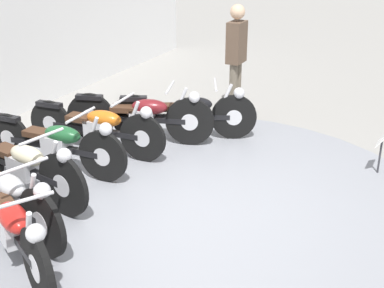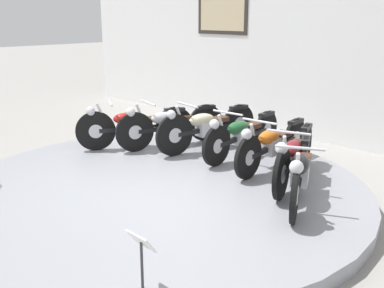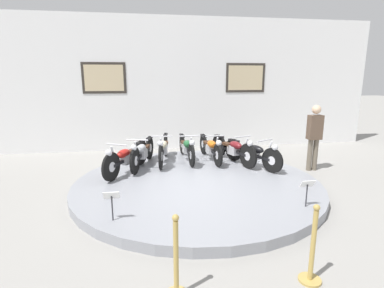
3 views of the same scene
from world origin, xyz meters
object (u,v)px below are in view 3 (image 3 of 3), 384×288
at_px(motorcycle_maroon, 233,148).
at_px(motorcycle_orange, 211,147).
at_px(motorcycle_green, 187,147).
at_px(stanchion_post_left_of_entry, 176,270).
at_px(visitor_standing, 314,134).
at_px(stanchion_post_right_of_entry, 312,256).
at_px(motorcycle_red, 126,157).
at_px(info_placard_front_centre, 307,187).
at_px(motorcycle_black, 253,153).
at_px(motorcycle_cream, 163,148).
at_px(motorcycle_silver, 142,152).
at_px(info_placard_front_left, 112,199).

bearing_deg(motorcycle_maroon, motorcycle_orange, 151.61).
height_order(motorcycle_green, stanchion_post_left_of_entry, stanchion_post_left_of_entry).
distance_m(visitor_standing, stanchion_post_right_of_entry, 4.91).
distance_m(motorcycle_green, motorcycle_maroon, 1.29).
relative_size(motorcycle_red, info_placard_front_centre, 3.49).
bearing_deg(motorcycle_orange, motorcycle_green, 170.53).
bearing_deg(stanchion_post_left_of_entry, info_placard_front_centre, 33.36).
distance_m(motorcycle_red, motorcycle_black, 3.22).
bearing_deg(motorcycle_green, motorcycle_maroon, -18.79).
relative_size(motorcycle_red, visitor_standing, 1.01).
height_order(motorcycle_cream, stanchion_post_left_of_entry, stanchion_post_left_of_entry).
distance_m(info_placard_front_centre, visitor_standing, 3.02).
xyz_separation_m(motorcycle_cream, motorcycle_orange, (1.32, -0.00, -0.03)).
bearing_deg(info_placard_front_centre, motorcycle_green, 116.57).
bearing_deg(motorcycle_green, visitor_standing, -14.86).
relative_size(motorcycle_red, stanchion_post_right_of_entry, 1.75).
bearing_deg(info_placard_front_centre, motorcycle_silver, 134.47).
bearing_deg(info_placard_front_centre, stanchion_post_right_of_entry, -117.49).
relative_size(visitor_standing, stanchion_post_right_of_entry, 1.72).
bearing_deg(motorcycle_red, visitor_standing, 0.08).
bearing_deg(motorcycle_orange, stanchion_post_left_of_entry, -106.75).
bearing_deg(motorcycle_cream, motorcycle_maroon, -9.37).
bearing_deg(motorcycle_orange, visitor_standing, -16.16).
relative_size(motorcycle_silver, motorcycle_maroon, 1.02).
bearing_deg(motorcycle_silver, motorcycle_green, 18.75).
distance_m(motorcycle_orange, motorcycle_black, 1.23).
xyz_separation_m(motorcycle_black, stanchion_post_left_of_entry, (-2.45, -4.19, -0.22)).
relative_size(motorcycle_maroon, motorcycle_black, 1.07).
relative_size(motorcycle_green, motorcycle_black, 1.11).
bearing_deg(motorcycle_silver, info_placard_front_centre, -45.53).
bearing_deg(info_placard_front_left, stanchion_post_left_of_entry, -62.51).
xyz_separation_m(motorcycle_red, visitor_standing, (4.91, 0.01, 0.43)).
distance_m(motorcycle_green, info_placard_front_centre, 3.80).
xyz_separation_m(motorcycle_orange, stanchion_post_right_of_entry, (0.17, -4.96, -0.21)).
bearing_deg(motorcycle_red, motorcycle_maroon, 9.30).
bearing_deg(motorcycle_cream, motorcycle_green, 8.97).
xyz_separation_m(motorcycle_silver, motorcycle_cream, (0.56, 0.31, 0.01)).
distance_m(motorcycle_orange, info_placard_front_centre, 3.45).
bearing_deg(motorcycle_red, info_placard_front_centre, -37.22).
bearing_deg(motorcycle_black, visitor_standing, 0.33).
distance_m(motorcycle_black, visitor_standing, 1.74).
xyz_separation_m(motorcycle_silver, motorcycle_orange, (1.88, 0.31, -0.02)).
height_order(motorcycle_black, info_placard_front_centre, motorcycle_black).
distance_m(motorcycle_black, info_placard_front_centre, 2.52).
xyz_separation_m(motorcycle_black, visitor_standing, (1.69, 0.01, 0.45)).
bearing_deg(info_placard_front_centre, info_placard_front_left, 180.00).
bearing_deg(motorcycle_black, motorcycle_orange, 140.90).
relative_size(motorcycle_black, info_placard_front_left, 3.47).
bearing_deg(motorcycle_maroon, stanchion_post_left_of_entry, -113.89).
relative_size(motorcycle_cream, stanchion_post_right_of_entry, 1.96).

